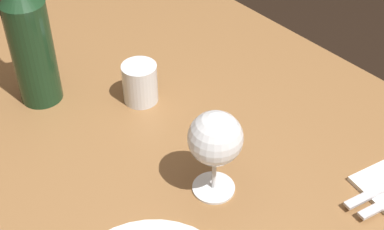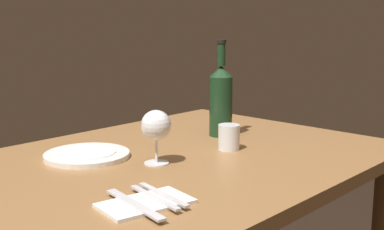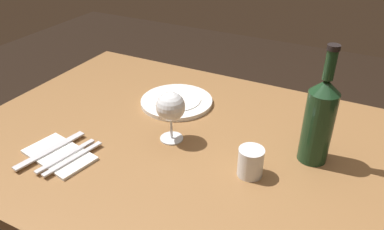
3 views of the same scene
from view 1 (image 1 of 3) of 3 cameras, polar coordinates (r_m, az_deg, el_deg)
dining_table at (r=0.95m, az=-0.64°, el=-9.90°), size 1.30×0.90×0.74m
wine_glass_left at (r=0.79m, az=2.42°, el=-2.60°), size 0.08×0.08×0.15m
wine_bottle at (r=1.00m, az=-16.29°, el=7.33°), size 0.08×0.08×0.32m
water_tumbler at (r=1.00m, az=-5.36°, el=3.16°), size 0.06×0.06×0.08m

